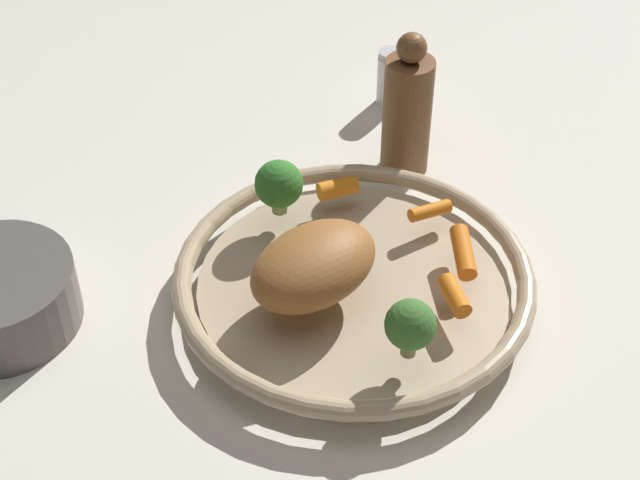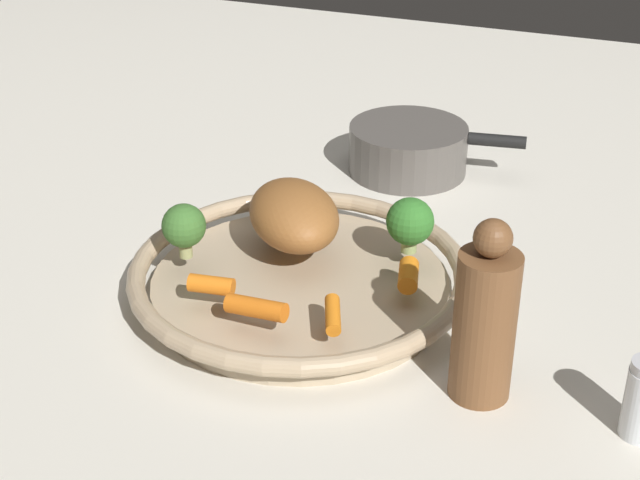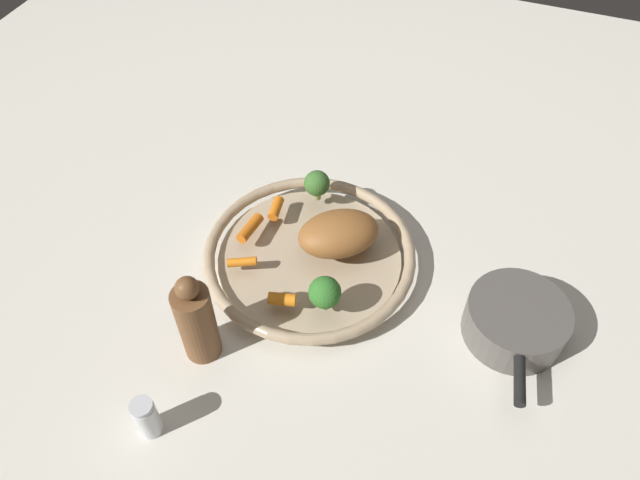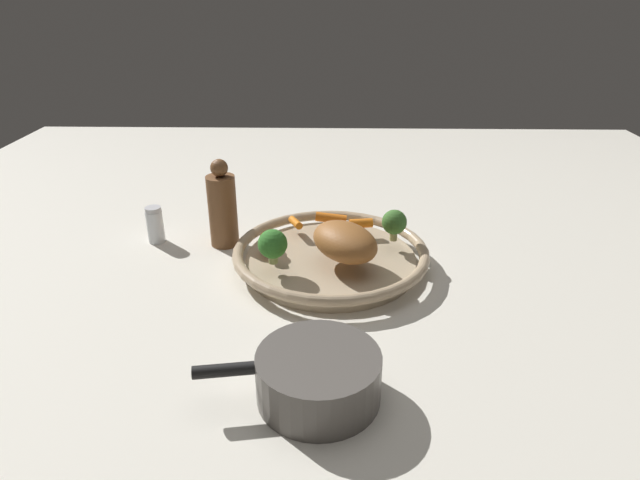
{
  "view_description": "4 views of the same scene",
  "coord_description": "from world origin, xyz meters",
  "px_view_note": "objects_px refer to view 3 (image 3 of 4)",
  "views": [
    {
      "loc": [
        0.66,
        -0.12,
        0.66
      ],
      "look_at": [
        -0.03,
        -0.03,
        0.06
      ],
      "focal_mm": 54.02,
      "sensor_mm": 36.0,
      "label": 1
    },
    {
      "loc": [
        -0.32,
        0.78,
        0.53
      ],
      "look_at": [
        -0.02,
        -0.01,
        0.07
      ],
      "focal_mm": 54.53,
      "sensor_mm": 36.0,
      "label": 2
    },
    {
      "loc": [
        -0.58,
        -0.24,
        0.8
      ],
      "look_at": [
        -0.01,
        -0.02,
        0.08
      ],
      "focal_mm": 33.82,
      "sensor_mm": 36.0,
      "label": 3
    },
    {
      "loc": [
        0.0,
        -0.86,
        0.46
      ],
      "look_at": [
        -0.02,
        -0.03,
        0.07
      ],
      "focal_mm": 30.38,
      "sensor_mm": 36.0,
      "label": 4
    }
  ],
  "objects_px": {
    "baby_carrot_near_rim": "(249,230)",
    "baby_carrot_center": "(242,262)",
    "roast_chicken_piece": "(339,233)",
    "saucepan": "(516,321)",
    "baby_carrot_right": "(284,300)",
    "salt_shaker": "(147,417)",
    "pepper_mill": "(196,321)",
    "broccoli_floret_large": "(317,184)",
    "serving_bowl": "(310,256)",
    "broccoli_floret_mid": "(325,293)",
    "baby_carrot_left": "(276,208)"
  },
  "relations": [
    {
      "from": "baby_carrot_near_rim",
      "to": "baby_carrot_center",
      "type": "height_order",
      "value": "baby_carrot_near_rim"
    },
    {
      "from": "roast_chicken_piece",
      "to": "saucepan",
      "type": "relative_size",
      "value": 0.59
    },
    {
      "from": "baby_carrot_right",
      "to": "baby_carrot_near_rim",
      "type": "distance_m",
      "value": 0.15
    },
    {
      "from": "salt_shaker",
      "to": "saucepan",
      "type": "xyz_separation_m",
      "value": [
        0.33,
        -0.44,
        -0.0
      ]
    },
    {
      "from": "baby_carrot_center",
      "to": "roast_chicken_piece",
      "type": "bearing_deg",
      "value": -54.75
    },
    {
      "from": "baby_carrot_near_rim",
      "to": "salt_shaker",
      "type": "distance_m",
      "value": 0.34
    },
    {
      "from": "roast_chicken_piece",
      "to": "pepper_mill",
      "type": "height_order",
      "value": "pepper_mill"
    },
    {
      "from": "broccoli_floret_large",
      "to": "salt_shaker",
      "type": "relative_size",
      "value": 0.8
    },
    {
      "from": "serving_bowl",
      "to": "baby_carrot_right",
      "type": "distance_m",
      "value": 0.12
    },
    {
      "from": "broccoli_floret_mid",
      "to": "pepper_mill",
      "type": "bearing_deg",
      "value": 126.07
    },
    {
      "from": "baby_carrot_right",
      "to": "baby_carrot_center",
      "type": "relative_size",
      "value": 0.89
    },
    {
      "from": "baby_carrot_center",
      "to": "salt_shaker",
      "type": "height_order",
      "value": "salt_shaker"
    },
    {
      "from": "baby_carrot_center",
      "to": "broccoli_floret_mid",
      "type": "xyz_separation_m",
      "value": [
        -0.03,
        -0.15,
        0.03
      ]
    },
    {
      "from": "roast_chicken_piece",
      "to": "baby_carrot_near_rim",
      "type": "height_order",
      "value": "roast_chicken_piece"
    },
    {
      "from": "baby_carrot_left",
      "to": "baby_carrot_near_rim",
      "type": "bearing_deg",
      "value": 160.37
    },
    {
      "from": "baby_carrot_right",
      "to": "baby_carrot_near_rim",
      "type": "relative_size",
      "value": 0.69
    },
    {
      "from": "baby_carrot_near_rim",
      "to": "baby_carrot_left",
      "type": "height_order",
      "value": "baby_carrot_near_rim"
    },
    {
      "from": "baby_carrot_center",
      "to": "salt_shaker",
      "type": "relative_size",
      "value": 0.64
    },
    {
      "from": "baby_carrot_near_rim",
      "to": "saucepan",
      "type": "height_order",
      "value": "same"
    },
    {
      "from": "serving_bowl",
      "to": "baby_carrot_center",
      "type": "distance_m",
      "value": 0.11
    },
    {
      "from": "serving_bowl",
      "to": "baby_carrot_right",
      "type": "relative_size",
      "value": 8.49
    },
    {
      "from": "roast_chicken_piece",
      "to": "salt_shaker",
      "type": "bearing_deg",
      "value": 159.17
    },
    {
      "from": "baby_carrot_left",
      "to": "salt_shaker",
      "type": "relative_size",
      "value": 0.6
    },
    {
      "from": "broccoli_floret_large",
      "to": "broccoli_floret_mid",
      "type": "height_order",
      "value": "broccoli_floret_mid"
    },
    {
      "from": "roast_chicken_piece",
      "to": "broccoli_floret_large",
      "type": "relative_size",
      "value": 2.29
    },
    {
      "from": "pepper_mill",
      "to": "baby_carrot_center",
      "type": "bearing_deg",
      "value": -0.91
    },
    {
      "from": "baby_carrot_left",
      "to": "saucepan",
      "type": "relative_size",
      "value": 0.19
    },
    {
      "from": "baby_carrot_left",
      "to": "pepper_mill",
      "type": "relative_size",
      "value": 0.25
    },
    {
      "from": "broccoli_floret_large",
      "to": "baby_carrot_left",
      "type": "bearing_deg",
      "value": 136.27
    },
    {
      "from": "pepper_mill",
      "to": "broccoli_floret_large",
      "type": "bearing_deg",
      "value": -10.68
    },
    {
      "from": "broccoli_floret_large",
      "to": "baby_carrot_right",
      "type": "bearing_deg",
      "value": -171.79
    },
    {
      "from": "serving_bowl",
      "to": "baby_carrot_center",
      "type": "bearing_deg",
      "value": 127.76
    },
    {
      "from": "broccoli_floret_mid",
      "to": "pepper_mill",
      "type": "distance_m",
      "value": 0.19
    },
    {
      "from": "baby_carrot_left",
      "to": "broccoli_floret_mid",
      "type": "xyz_separation_m",
      "value": [
        -0.15,
        -0.15,
        0.03
      ]
    },
    {
      "from": "roast_chicken_piece",
      "to": "baby_carrot_left",
      "type": "height_order",
      "value": "roast_chicken_piece"
    },
    {
      "from": "baby_carrot_right",
      "to": "broccoli_floret_large",
      "type": "bearing_deg",
      "value": 8.21
    },
    {
      "from": "broccoli_floret_large",
      "to": "salt_shaker",
      "type": "distance_m",
      "value": 0.46
    },
    {
      "from": "baby_carrot_center",
      "to": "pepper_mill",
      "type": "relative_size",
      "value": 0.27
    },
    {
      "from": "baby_carrot_near_rim",
      "to": "salt_shaker",
      "type": "relative_size",
      "value": 0.82
    },
    {
      "from": "serving_bowl",
      "to": "saucepan",
      "type": "xyz_separation_m",
      "value": [
        -0.01,
        -0.34,
        0.01
      ]
    },
    {
      "from": "roast_chicken_piece",
      "to": "pepper_mill",
      "type": "relative_size",
      "value": 0.77
    },
    {
      "from": "baby_carrot_center",
      "to": "salt_shaker",
      "type": "distance_m",
      "value": 0.28
    },
    {
      "from": "baby_carrot_center",
      "to": "saucepan",
      "type": "relative_size",
      "value": 0.21
    },
    {
      "from": "roast_chicken_piece",
      "to": "baby_carrot_left",
      "type": "relative_size",
      "value": 3.04
    },
    {
      "from": "saucepan",
      "to": "roast_chicken_piece",
      "type": "bearing_deg",
      "value": 82.68
    },
    {
      "from": "broccoli_floret_mid",
      "to": "salt_shaker",
      "type": "distance_m",
      "value": 0.3
    },
    {
      "from": "baby_carrot_center",
      "to": "baby_carrot_left",
      "type": "bearing_deg",
      "value": -2.02
    },
    {
      "from": "serving_bowl",
      "to": "salt_shaker",
      "type": "height_order",
      "value": "salt_shaker"
    },
    {
      "from": "baby_carrot_center",
      "to": "saucepan",
      "type": "height_order",
      "value": "saucepan"
    },
    {
      "from": "roast_chicken_piece",
      "to": "salt_shaker",
      "type": "distance_m",
      "value": 0.39
    }
  ]
}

